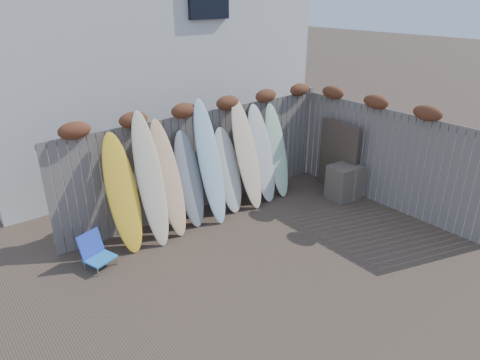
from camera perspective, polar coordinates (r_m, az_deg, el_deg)
ground at (r=7.36m, az=5.87°, el=-10.13°), size 80.00×80.00×0.00m
back_fence at (r=8.54m, az=-4.65°, el=3.77°), size 6.05×0.28×2.24m
right_fence at (r=9.13m, az=18.83°, el=3.61°), size 0.28×4.40×2.24m
house at (r=11.89m, az=-14.81°, el=18.72°), size 8.50×5.50×6.33m
beach_chair at (r=7.37m, az=-18.74°, el=-8.97°), size 0.55×0.56×0.57m
wooden_crate at (r=9.42m, az=13.71°, el=-0.25°), size 0.68×0.58×0.74m
lattice_panel at (r=9.65m, az=12.91°, el=3.06°), size 0.09×1.04×1.56m
surfboard_0 at (r=7.41m, az=-15.39°, el=-1.76°), size 0.56×0.74×2.01m
surfboard_1 at (r=7.49m, az=-11.86°, el=0.04°), size 0.53×0.84×2.29m
surfboard_2 at (r=7.73m, az=-9.54°, el=0.17°), size 0.51×0.76×2.08m
surfboard_3 at (r=8.02m, az=-6.78°, el=0.08°), size 0.53×0.67×1.78m
surfboard_4 at (r=8.07m, az=-4.04°, el=2.36°), size 0.51×0.84×2.31m
surfboard_5 at (r=8.50m, az=-1.62°, el=1.28°), size 0.55×0.62×1.69m
surfboard_6 at (r=8.62m, az=0.90°, el=3.37°), size 0.57×0.79×2.18m
surfboard_7 at (r=8.94m, az=2.89°, el=3.52°), size 0.56×0.72×2.01m
surfboard_8 at (r=9.22m, az=4.92°, el=3.92°), size 0.52×0.73×1.96m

